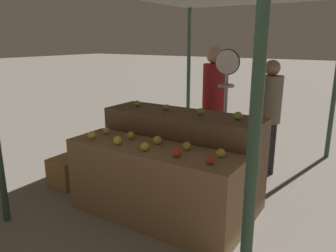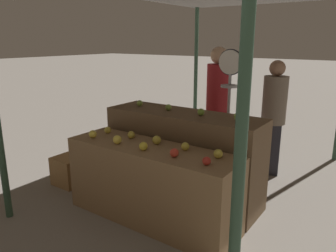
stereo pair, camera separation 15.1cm
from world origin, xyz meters
name	(u,v)px [view 2 (the right image)]	position (x,y,z in m)	size (l,w,h in m)	color
ground_plane	(151,219)	(0.00, 0.00, 0.00)	(60.00, 60.00, 0.00)	gray
display_counter_front	(151,184)	(0.00, 0.00, 0.39)	(1.83, 0.55, 0.79)	olive
display_counter_back	(183,156)	(0.00, 0.60, 0.51)	(1.83, 0.55, 1.03)	brown
apple_front_0	(93,134)	(-0.70, -0.11, 0.83)	(0.09, 0.09, 0.09)	yellow
apple_front_1	(117,140)	(-0.34, -0.11, 0.83)	(0.09, 0.09, 0.09)	yellow
apple_front_2	(143,146)	(0.01, -0.12, 0.83)	(0.08, 0.08, 0.08)	gold
apple_front_3	(174,153)	(0.35, -0.10, 0.83)	(0.08, 0.08, 0.08)	red
apple_front_4	(207,161)	(0.68, -0.10, 0.83)	(0.07, 0.07, 0.07)	#B72D23
apple_front_5	(108,130)	(-0.69, 0.11, 0.83)	(0.08, 0.08, 0.08)	gold
apple_front_6	(131,135)	(-0.35, 0.11, 0.83)	(0.08, 0.08, 0.08)	gold
apple_front_7	(157,140)	(-0.01, 0.11, 0.83)	(0.09, 0.09, 0.09)	gold
apple_front_8	(185,146)	(0.33, 0.11, 0.83)	(0.08, 0.08, 0.08)	gold
apple_front_9	(218,154)	(0.69, 0.10, 0.83)	(0.08, 0.08, 0.08)	gold
apple_back_0	(140,103)	(-0.64, 0.61, 1.06)	(0.07, 0.07, 0.07)	#8EB247
apple_back_1	(168,107)	(-0.21, 0.61, 1.06)	(0.07, 0.07, 0.07)	#8EB247
apple_back_2	(201,112)	(0.23, 0.60, 1.06)	(0.08, 0.08, 0.08)	#7AA338
apple_back_3	(238,117)	(0.65, 0.60, 1.07)	(0.09, 0.09, 0.09)	#84AD3D
produce_scale	(229,87)	(0.24, 1.26, 1.26)	(0.31, 0.20, 1.71)	#99999E
person_vendor_at_scale	(217,100)	(-0.08, 1.59, 1.02)	(0.32, 0.32, 1.73)	#2D2D38
person_customer_left	(274,110)	(0.61, 1.89, 0.91)	(0.39, 0.39, 1.56)	#2D2D38
wooden_crate_side	(70,170)	(-1.39, 0.09, 0.18)	(0.37, 0.37, 0.37)	#9E7547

